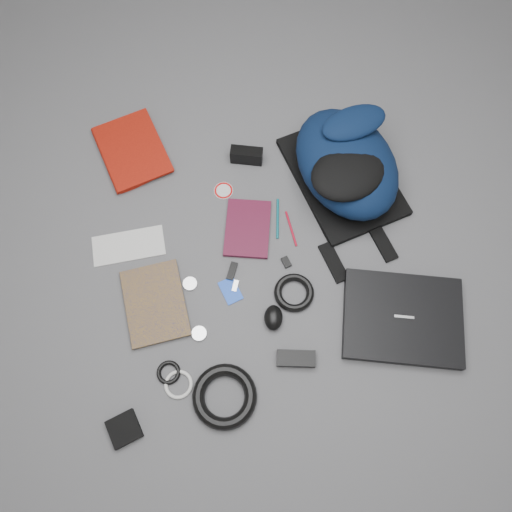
{
  "coord_description": "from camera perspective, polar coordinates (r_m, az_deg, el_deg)",
  "views": [
    {
      "loc": [
        -0.07,
        -0.58,
        1.57
      ],
      "look_at": [
        0.0,
        0.0,
        0.02
      ],
      "focal_mm": 35.0,
      "sensor_mm": 36.0,
      "label": 1
    }
  ],
  "objects": [
    {
      "name": "laptop",
      "position": [
        1.67,
        16.4,
        -6.84
      ],
      "size": [
        0.43,
        0.37,
        0.04
      ],
      "primitive_type": "cube",
      "rotation": [
        0.0,
        0.0,
        -0.23
      ],
      "color": "black",
      "rests_on": "ground"
    },
    {
      "name": "ground",
      "position": [
        1.68,
        0.0,
        -0.24
      ],
      "size": [
        4.0,
        4.0,
        0.0
      ],
      "primitive_type": "plane",
      "color": "#4F4F51",
      "rests_on": "ground"
    },
    {
      "name": "backpack",
      "position": [
        1.75,
        10.31,
        10.4
      ],
      "size": [
        0.46,
        0.57,
        0.21
      ],
      "primitive_type": null,
      "rotation": [
        0.0,
        0.0,
        0.28
      ],
      "color": "black",
      "rests_on": "ground"
    },
    {
      "name": "pen_red",
      "position": [
        1.72,
        4.04,
        3.14
      ],
      "size": [
        0.02,
        0.13,
        0.01
      ],
      "primitive_type": "cylinder",
      "rotation": [
        1.57,
        0.0,
        0.12
      ],
      "color": "#B20D25",
      "rests_on": "ground"
    },
    {
      "name": "earbud_coil",
      "position": [
        1.6,
        -9.95,
        -12.98
      ],
      "size": [
        0.09,
        0.09,
        0.01
      ],
      "primitive_type": "torus",
      "rotation": [
        0.0,
        0.0,
        -0.22
      ],
      "color": "black",
      "rests_on": "ground"
    },
    {
      "name": "power_brick",
      "position": [
        1.58,
        4.6,
        -11.61
      ],
      "size": [
        0.13,
        0.07,
        0.03
      ],
      "primitive_type": "cube",
      "rotation": [
        0.0,
        0.0,
        -0.16
      ],
      "color": "black",
      "rests_on": "ground"
    },
    {
      "name": "white_cable_coil",
      "position": [
        1.6,
        -8.85,
        -14.3
      ],
      "size": [
        0.1,
        0.1,
        0.01
      ],
      "primitive_type": "torus",
      "rotation": [
        0.0,
        0.0,
        -0.09
      ],
      "color": "silver",
      "rests_on": "ground"
    },
    {
      "name": "cable_coil",
      "position": [
        1.63,
        4.37,
        -4.18
      ],
      "size": [
        0.14,
        0.14,
        0.03
      ],
      "primitive_type": "torus",
      "rotation": [
        0.0,
        0.0,
        0.09
      ],
      "color": "black",
      "rests_on": "ground"
    },
    {
      "name": "mouse",
      "position": [
        1.6,
        2.0,
        -7.05
      ],
      "size": [
        0.07,
        0.09,
        0.04
      ],
      "primitive_type": "ellipsoid",
      "rotation": [
        0.0,
        0.0,
        -0.16
      ],
      "color": "black",
      "rests_on": "ground"
    },
    {
      "name": "textbook_red",
      "position": [
        1.9,
        -17.01,
        10.28
      ],
      "size": [
        0.29,
        0.34,
        0.03
      ],
      "primitive_type": "imported",
      "rotation": [
        0.0,
        0.0,
        0.3
      ],
      "color": "maroon",
      "rests_on": "ground"
    },
    {
      "name": "power_cord_coil",
      "position": [
        1.56,
        -3.62,
        -15.72
      ],
      "size": [
        0.25,
        0.25,
        0.04
      ],
      "primitive_type": "torus",
      "rotation": [
        0.0,
        0.0,
        0.35
      ],
      "color": "black",
      "rests_on": "ground"
    },
    {
      "name": "usb_black",
      "position": [
        1.66,
        -2.75,
        -1.74
      ],
      "size": [
        0.05,
        0.07,
        0.01
      ],
      "primitive_type": "cube",
      "rotation": [
        0.0,
        0.0,
        -0.39
      ],
      "color": "black",
      "rests_on": "ground"
    },
    {
      "name": "headphone_left",
      "position": [
        1.66,
        -7.55,
        -3.17
      ],
      "size": [
        0.05,
        0.05,
        0.01
      ],
      "primitive_type": "cylinder",
      "rotation": [
        0.0,
        0.0,
        -0.18
      ],
      "color": "silver",
      "rests_on": "ground"
    },
    {
      "name": "key_fob",
      "position": [
        1.67,
        3.47,
        -0.71
      ],
      "size": [
        0.03,
        0.04,
        0.01
      ],
      "primitive_type": "cube",
      "rotation": [
        0.0,
        0.0,
        0.32
      ],
      "color": "black",
      "rests_on": "ground"
    },
    {
      "name": "pouch",
      "position": [
        1.61,
        -14.83,
        -18.57
      ],
      "size": [
        0.11,
        0.11,
        0.02
      ],
      "primitive_type": "cube",
      "rotation": [
        0.0,
        0.0,
        0.34
      ],
      "color": "black",
      "rests_on": "ground"
    },
    {
      "name": "envelope",
      "position": [
        1.75,
        -14.36,
        1.14
      ],
      "size": [
        0.25,
        0.13,
        0.0
      ],
      "primitive_type": "cube",
      "rotation": [
        0.0,
        0.0,
        0.07
      ],
      "color": "silver",
      "rests_on": "ground"
    },
    {
      "name": "dvd_case",
      "position": [
        1.71,
        -0.97,
        3.17
      ],
      "size": [
        0.19,
        0.24,
        0.02
      ],
      "primitive_type": "cube",
      "rotation": [
        0.0,
        0.0,
        -0.2
      ],
      "color": "#3E0C1D",
      "rests_on": "ground"
    },
    {
      "name": "comic_book",
      "position": [
        1.67,
        -14.66,
        -6.04
      ],
      "size": [
        0.22,
        0.28,
        0.02
      ],
      "primitive_type": "imported",
      "rotation": [
        0.0,
        0.0,
        0.12
      ],
      "color": "#B4820C",
      "rests_on": "ground"
    },
    {
      "name": "pen_teal",
      "position": [
        1.73,
        2.49,
        4.3
      ],
      "size": [
        0.03,
        0.15,
        0.01
      ],
      "primitive_type": "cylinder",
      "rotation": [
        1.57,
        0.0,
        -0.15
      ],
      "color": "#0B5E69",
      "rests_on": "ground"
    },
    {
      "name": "sticker_disc",
      "position": [
        1.79,
        -3.73,
        7.47
      ],
      "size": [
        0.08,
        0.08,
        0.0
      ],
      "primitive_type": "cylinder",
      "rotation": [
        0.0,
        0.0,
        0.11
      ],
      "color": "silver",
      "rests_on": "ground"
    },
    {
      "name": "headphone_right",
      "position": [
        1.61,
        -6.51,
        -8.8
      ],
      "size": [
        0.06,
        0.06,
        0.01
      ],
      "primitive_type": "cylinder",
      "rotation": [
        0.0,
        0.0,
        0.2
      ],
      "color": "silver",
      "rests_on": "ground"
    },
    {
      "name": "id_badge",
      "position": [
        1.64,
        -2.93,
        -3.98
      ],
      "size": [
        0.08,
        0.1,
        0.0
      ],
      "primitive_type": "cube",
      "rotation": [
        0.0,
        0.0,
        0.33
      ],
      "color": "blue",
      "rests_on": "ground"
    },
    {
      "name": "compact_camera",
      "position": [
        1.82,
        -1.08,
        11.42
      ],
      "size": [
        0.12,
        0.07,
        0.06
      ],
      "primitive_type": "cube",
      "rotation": [
        0.0,
        0.0,
        -0.24
      ],
      "color": "black",
      "rests_on": "ground"
    },
    {
      "name": "usb_silver",
      "position": [
        1.64,
        -2.38,
        -3.43
      ],
      "size": [
        0.03,
        0.04,
        0.01
      ],
      "primitive_type": "cube",
      "rotation": [
        0.0,
        0.0,
        -0.35
      ],
      "color": "silver",
      "rests_on": "ground"
    }
  ]
}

